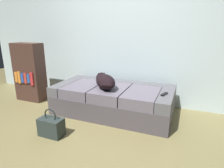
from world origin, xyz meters
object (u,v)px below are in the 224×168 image
object	(u,v)px
tv_remote	(164,94)
handbag	(51,127)
dog_dark	(105,81)
bookshelf	(30,72)
couch	(113,100)

from	to	relation	value
tv_remote	handbag	size ratio (longest dim) A/B	0.40
dog_dark	bookshelf	size ratio (longest dim) A/B	0.51
tv_remote	bookshelf	bearing A→B (deg)	-163.95
bookshelf	handbag	bearing A→B (deg)	-37.36
couch	handbag	xyz separation A→B (m)	(-0.48, -0.97, -0.10)
couch	handbag	distance (m)	1.09
couch	bookshelf	distance (m)	1.75
couch	dog_dark	size ratio (longest dim) A/B	3.38
couch	tv_remote	world-z (taller)	tv_remote
dog_dark	tv_remote	size ratio (longest dim) A/B	3.74
dog_dark	bookshelf	xyz separation A→B (m)	(-1.63, 0.10, -0.02)
dog_dark	handbag	world-z (taller)	dog_dark
dog_dark	bookshelf	bearing A→B (deg)	176.34
handbag	tv_remote	bearing A→B (deg)	33.11
tv_remote	dog_dark	bearing A→B (deg)	-161.17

